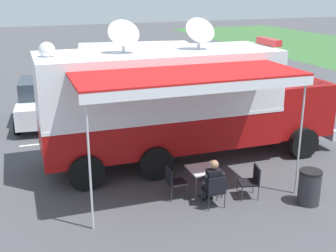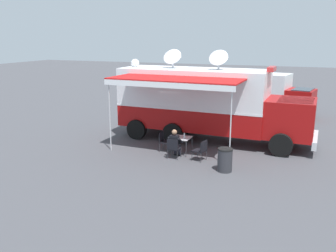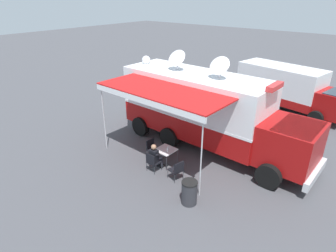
# 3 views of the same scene
# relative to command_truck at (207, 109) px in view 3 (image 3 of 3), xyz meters

# --- Properties ---
(ground_plane) EXTENTS (100.00, 100.00, 0.00)m
(ground_plane) POSITION_rel_command_truck_xyz_m (-0.05, -0.75, -1.95)
(ground_plane) COLOR #47474C
(lot_stripe) EXTENTS (0.25, 4.80, 0.01)m
(lot_stripe) POSITION_rel_command_truck_xyz_m (-2.96, -2.49, -1.94)
(lot_stripe) COLOR silver
(lot_stripe) RESTS_ON ground
(command_truck) EXTENTS (5.01, 9.55, 4.53)m
(command_truck) POSITION_rel_command_truck_xyz_m (0.00, 0.00, 0.00)
(command_truck) COLOR #9E0F0F
(command_truck) RESTS_ON ground
(folding_table) EXTENTS (0.82, 0.82, 0.73)m
(folding_table) POSITION_rel_command_truck_xyz_m (2.51, -0.44, -1.27)
(folding_table) COLOR silver
(folding_table) RESTS_ON ground
(water_bottle) EXTENTS (0.07, 0.07, 0.22)m
(water_bottle) POSITION_rel_command_truck_xyz_m (2.58, -0.28, -1.11)
(water_bottle) COLOR silver
(water_bottle) RESTS_ON folding_table
(folding_chair_at_table) EXTENTS (0.49, 0.49, 0.87)m
(folding_chair_at_table) POSITION_rel_command_truck_xyz_m (3.31, -0.50, -1.43)
(folding_chair_at_table) COLOR black
(folding_chair_at_table) RESTS_ON ground
(folding_chair_beside_table) EXTENTS (0.49, 0.49, 0.87)m
(folding_chair_beside_table) POSITION_rel_command_truck_xyz_m (2.45, -1.29, -1.43)
(folding_chair_beside_table) COLOR black
(folding_chair_beside_table) RESTS_ON ground
(folding_chair_spare_by_truck) EXTENTS (0.58, 0.58, 0.87)m
(folding_chair_spare_by_truck) POSITION_rel_command_truck_xyz_m (3.14, 0.67, -1.43)
(folding_chair_spare_by_truck) COLOR black
(folding_chair_spare_by_truck) RESTS_ON ground
(seated_responder) EXTENTS (0.67, 0.56, 1.25)m
(seated_responder) POSITION_rel_command_truck_xyz_m (3.12, -0.49, -1.30)
(seated_responder) COLOR black
(seated_responder) RESTS_ON ground
(trash_bin) EXTENTS (0.57, 0.57, 0.91)m
(trash_bin) POSITION_rel_command_truck_xyz_m (3.97, 1.85, -1.49)
(trash_bin) COLOR #2D2D33
(trash_bin) RESTS_ON ground
(support_truck) EXTENTS (3.28, 7.06, 2.70)m
(support_truck) POSITION_rel_command_truck_xyz_m (-7.50, 1.29, -0.56)
(support_truck) COLOR white
(support_truck) RESTS_ON ground
(car_behind_truck) EXTENTS (4.39, 2.41, 1.76)m
(car_behind_truck) POSITION_rel_command_truck_xyz_m (-5.63, -3.80, -1.07)
(car_behind_truck) COLOR silver
(car_behind_truck) RESTS_ON ground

